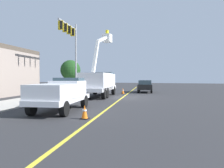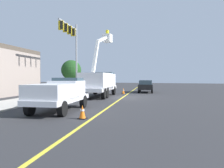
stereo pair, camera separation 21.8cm
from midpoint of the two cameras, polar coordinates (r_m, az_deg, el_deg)
ground at (r=23.28m, az=3.01°, el=-3.43°), size 120.00×120.00×0.00m
sidewalk_far_side at (r=25.42m, az=-14.64°, el=-2.91°), size 59.69×14.20×0.12m
lane_centre_stripe at (r=23.28m, az=3.01°, el=-3.42°), size 49.23×9.04×0.01m
utility_bucket_truck at (r=24.34m, az=-2.95°, el=0.62°), size 8.51×3.92×7.36m
service_pickup_truck at (r=14.17m, az=-12.80°, el=-2.25°), size 5.88×3.06×2.06m
passing_minivan at (r=31.29m, az=8.76°, el=-0.34°), size 5.06×2.72×1.69m
traffic_cone_leading at (r=11.40m, az=-6.98°, el=-7.09°), size 0.40×0.40×0.70m
traffic_cone_mid_front at (r=28.12m, az=3.14°, el=-1.78°), size 0.40×0.40×0.75m
traffic_signal_mast at (r=28.32m, az=-10.01°, el=10.60°), size 5.70×1.29×8.97m
street_tree_right at (r=33.70m, az=-10.15°, el=3.49°), size 2.94×2.94×4.63m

